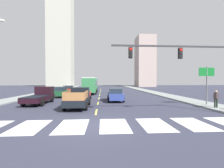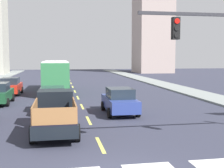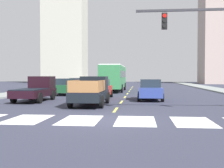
# 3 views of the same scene
# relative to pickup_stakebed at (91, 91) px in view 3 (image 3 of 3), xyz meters

# --- Properties ---
(ground_plane) EXTENTS (160.00, 160.00, 0.00)m
(ground_plane) POSITION_rel_pickup_stakebed_xyz_m (1.91, -6.68, -0.94)
(ground_plane) COLOR #2F3242
(sidewalk_left) EXTENTS (3.04, 110.00, 0.15)m
(sidewalk_left) POSITION_rel_pickup_stakebed_xyz_m (-10.07, 11.32, -0.86)
(sidewalk_left) COLOR gray
(sidewalk_left) RESTS_ON ground
(crosswalk_stripe_2) EXTENTS (1.74, 2.97, 0.01)m
(crosswalk_stripe_2) POSITION_rel_pickup_stakebed_xyz_m (-1.83, -6.68, -0.93)
(crosswalk_stripe_2) COLOR silver
(crosswalk_stripe_2) RESTS_ON ground
(crosswalk_stripe_3) EXTENTS (1.74, 2.97, 0.01)m
(crosswalk_stripe_3) POSITION_rel_pickup_stakebed_xyz_m (0.67, -6.68, -0.93)
(crosswalk_stripe_3) COLOR silver
(crosswalk_stripe_3) RESTS_ON ground
(crosswalk_stripe_4) EXTENTS (1.74, 2.97, 0.01)m
(crosswalk_stripe_4) POSITION_rel_pickup_stakebed_xyz_m (3.16, -6.68, -0.93)
(crosswalk_stripe_4) COLOR silver
(crosswalk_stripe_4) RESTS_ON ground
(crosswalk_stripe_5) EXTENTS (1.74, 2.97, 0.01)m
(crosswalk_stripe_5) POSITION_rel_pickup_stakebed_xyz_m (5.65, -6.68, -0.93)
(crosswalk_stripe_5) COLOR silver
(crosswalk_stripe_5) RESTS_ON ground
(lane_dash_0) EXTENTS (0.16, 2.40, 0.01)m
(lane_dash_0) POSITION_rel_pickup_stakebed_xyz_m (1.91, -2.68, -0.93)
(lane_dash_0) COLOR #D2D156
(lane_dash_0) RESTS_ON ground
(lane_dash_1) EXTENTS (0.16, 2.40, 0.01)m
(lane_dash_1) POSITION_rel_pickup_stakebed_xyz_m (1.91, 2.32, -0.93)
(lane_dash_1) COLOR #D2D156
(lane_dash_1) RESTS_ON ground
(lane_dash_2) EXTENTS (0.16, 2.40, 0.01)m
(lane_dash_2) POSITION_rel_pickup_stakebed_xyz_m (1.91, 7.32, -0.93)
(lane_dash_2) COLOR #D2D156
(lane_dash_2) RESTS_ON ground
(lane_dash_3) EXTENTS (0.16, 2.40, 0.01)m
(lane_dash_3) POSITION_rel_pickup_stakebed_xyz_m (1.91, 12.32, -0.93)
(lane_dash_3) COLOR #D2D156
(lane_dash_3) RESTS_ON ground
(lane_dash_4) EXTENTS (0.16, 2.40, 0.01)m
(lane_dash_4) POSITION_rel_pickup_stakebed_xyz_m (1.91, 17.32, -0.93)
(lane_dash_4) COLOR #D2D156
(lane_dash_4) RESTS_ON ground
(lane_dash_5) EXTENTS (0.16, 2.40, 0.01)m
(lane_dash_5) POSITION_rel_pickup_stakebed_xyz_m (1.91, 22.32, -0.93)
(lane_dash_5) COLOR #D2D156
(lane_dash_5) RESTS_ON ground
(lane_dash_6) EXTENTS (0.16, 2.40, 0.01)m
(lane_dash_6) POSITION_rel_pickup_stakebed_xyz_m (1.91, 27.32, -0.93)
(lane_dash_6) COLOR #D2D156
(lane_dash_6) RESTS_ON ground
(lane_dash_7) EXTENTS (0.16, 2.40, 0.01)m
(lane_dash_7) POSITION_rel_pickup_stakebed_xyz_m (1.91, 32.32, -0.93)
(lane_dash_7) COLOR #D2D156
(lane_dash_7) RESTS_ON ground
(pickup_stakebed) EXTENTS (2.18, 5.20, 1.96)m
(pickup_stakebed) POSITION_rel_pickup_stakebed_xyz_m (0.00, 0.00, 0.00)
(pickup_stakebed) COLOR black
(pickup_stakebed) RESTS_ON ground
(pickup_dark) EXTENTS (2.18, 5.20, 1.96)m
(pickup_dark) POSITION_rel_pickup_stakebed_xyz_m (-4.88, 2.64, -0.02)
(pickup_dark) COLOR black
(pickup_dark) RESTS_ON ground
(city_bus) EXTENTS (2.72, 10.80, 3.32)m
(city_bus) POSITION_rel_pickup_stakebed_xyz_m (-0.08, 17.02, 1.02)
(city_bus) COLOR #317A47
(city_bus) RESTS_ON ground
(sedan_near_left) EXTENTS (2.02, 4.40, 1.72)m
(sedan_near_left) POSITION_rel_pickup_stakebed_xyz_m (4.15, 4.07, -0.08)
(sedan_near_left) COLOR navy
(sedan_near_left) RESTS_ON ground
(sedan_near_right) EXTENTS (2.02, 4.40, 1.72)m
(sedan_near_right) POSITION_rel_pickup_stakebed_xyz_m (-0.24, 5.64, -0.08)
(sedan_near_right) COLOR red
(sedan_near_right) RESTS_ON ground
(sedan_mid) EXTENTS (2.02, 4.40, 1.72)m
(sedan_mid) POSITION_rel_pickup_stakebed_xyz_m (-4.55, 9.65, -0.08)
(sedan_mid) COLOR #1B4B2C
(sedan_mid) RESTS_ON ground
(sedan_far) EXTENTS (2.02, 4.40, 1.72)m
(sedan_far) POSITION_rel_pickup_stakebed_xyz_m (-4.48, 15.56, -0.08)
(sedan_far) COLOR red
(sedan_far) RESTS_ON ground
(block_mid_left) EXTENTS (7.90, 8.98, 23.03)m
(block_mid_left) POSITION_rel_pickup_stakebed_xyz_m (22.19, 53.19, 10.58)
(block_mid_left) COLOR #A7938C
(block_mid_left) RESTS_ON ground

